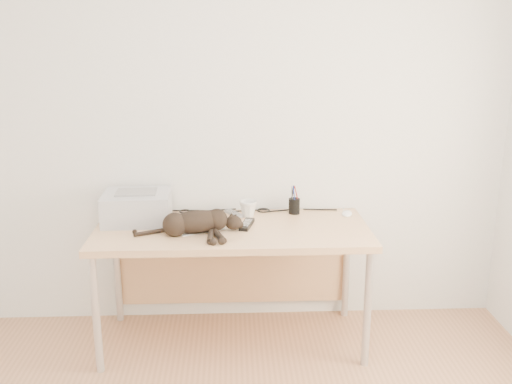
{
  "coord_description": "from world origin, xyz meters",
  "views": [
    {
      "loc": [
        0.0,
        -1.77,
        1.83
      ],
      "look_at": [
        0.14,
        1.34,
        0.97
      ],
      "focal_mm": 40.0,
      "sensor_mm": 36.0,
      "label": 1
    }
  ],
  "objects_px": {
    "desk": "(232,244)",
    "printer": "(137,207)",
    "pen_cup": "(294,206)",
    "mouse": "(347,212)",
    "cat": "(194,223)",
    "mug": "(248,209)"
  },
  "relations": [
    {
      "from": "desk",
      "to": "mug",
      "type": "relative_size",
      "value": 14.62
    },
    {
      "from": "printer",
      "to": "mouse",
      "type": "height_order",
      "value": "printer"
    },
    {
      "from": "cat",
      "to": "mouse",
      "type": "height_order",
      "value": "cat"
    },
    {
      "from": "desk",
      "to": "cat",
      "type": "bearing_deg",
      "value": -139.76
    },
    {
      "from": "desk",
      "to": "pen_cup",
      "type": "bearing_deg",
      "value": 23.35
    },
    {
      "from": "desk",
      "to": "cat",
      "type": "xyz_separation_m",
      "value": [
        -0.21,
        -0.18,
        0.19
      ]
    },
    {
      "from": "desk",
      "to": "mouse",
      "type": "distance_m",
      "value": 0.75
    },
    {
      "from": "mouse",
      "to": "printer",
      "type": "bearing_deg",
      "value": -161.33
    },
    {
      "from": "cat",
      "to": "mouse",
      "type": "xyz_separation_m",
      "value": [
        0.93,
        0.31,
        -0.04
      ]
    },
    {
      "from": "cat",
      "to": "mug",
      "type": "relative_size",
      "value": 5.69
    },
    {
      "from": "desk",
      "to": "printer",
      "type": "xyz_separation_m",
      "value": [
        -0.57,
        0.06,
        0.22
      ]
    },
    {
      "from": "desk",
      "to": "printer",
      "type": "height_order",
      "value": "printer"
    },
    {
      "from": "cat",
      "to": "pen_cup",
      "type": "bearing_deg",
      "value": 19.25
    },
    {
      "from": "printer",
      "to": "pen_cup",
      "type": "distance_m",
      "value": 0.97
    },
    {
      "from": "cat",
      "to": "printer",
      "type": "bearing_deg",
      "value": 135.51
    },
    {
      "from": "pen_cup",
      "to": "mouse",
      "type": "relative_size",
      "value": 1.66
    },
    {
      "from": "mug",
      "to": "pen_cup",
      "type": "distance_m",
      "value": 0.3
    },
    {
      "from": "mouse",
      "to": "pen_cup",
      "type": "bearing_deg",
      "value": -171.16
    },
    {
      "from": "desk",
      "to": "mouse",
      "type": "relative_size",
      "value": 14.67
    },
    {
      "from": "cat",
      "to": "desk",
      "type": "bearing_deg",
      "value": 29.47
    },
    {
      "from": "desk",
      "to": "printer",
      "type": "bearing_deg",
      "value": 174.18
    },
    {
      "from": "cat",
      "to": "mouse",
      "type": "relative_size",
      "value": 5.71
    }
  ]
}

